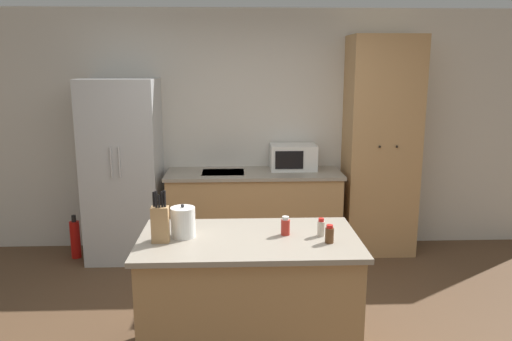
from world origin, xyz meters
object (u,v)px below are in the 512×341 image
(fire_extinguisher, at_px, (75,239))
(refrigerator, at_px, (123,170))
(spice_bottle_tall_dark, at_px, (321,228))
(spice_bottle_short_red, at_px, (285,226))
(spice_bottle_amber_oil, at_px, (329,234))
(pantry_cabinet, at_px, (381,147))
(knife_block, at_px, (160,223))
(kettle, at_px, (183,222))
(microwave, at_px, (293,157))

(fire_extinguisher, bearing_deg, refrigerator, 3.60)
(spice_bottle_tall_dark, bearing_deg, spice_bottle_short_red, 172.71)
(refrigerator, distance_m, spice_bottle_amber_oil, 2.73)
(spice_bottle_short_red, bearing_deg, refrigerator, 128.23)
(pantry_cabinet, relative_size, spice_bottle_short_red, 17.84)
(pantry_cabinet, xyz_separation_m, spice_bottle_short_red, (-1.21, -1.97, -0.21))
(spice_bottle_amber_oil, relative_size, fire_extinguisher, 0.26)
(pantry_cabinet, distance_m, knife_block, 2.92)
(spice_bottle_short_red, bearing_deg, fire_extinguisher, 137.46)
(pantry_cabinet, bearing_deg, knife_block, -134.31)
(knife_block, xyz_separation_m, spice_bottle_tall_dark, (1.06, 0.08, -0.07))
(knife_block, relative_size, spice_bottle_short_red, 2.67)
(spice_bottle_short_red, xyz_separation_m, fire_extinguisher, (-2.04, 1.87, -0.74))
(spice_bottle_amber_oil, height_order, kettle, kettle)
(microwave, bearing_deg, fire_extinguisher, -175.85)
(knife_block, xyz_separation_m, spice_bottle_amber_oil, (1.09, -0.05, -0.07))
(microwave, relative_size, fire_extinguisher, 1.04)
(spice_bottle_short_red, bearing_deg, kettle, -179.14)
(microwave, bearing_deg, spice_bottle_short_red, -97.87)
(pantry_cabinet, height_order, spice_bottle_tall_dark, pantry_cabinet)
(spice_bottle_short_red, bearing_deg, knife_block, -172.41)
(spice_bottle_tall_dark, bearing_deg, knife_block, -175.72)
(knife_block, bearing_deg, refrigerator, 108.57)
(kettle, bearing_deg, refrigerator, 113.01)
(microwave, distance_m, spice_bottle_tall_dark, 2.07)
(knife_block, distance_m, spice_bottle_tall_dark, 1.07)
(kettle, relative_size, fire_extinguisher, 0.49)
(refrigerator, relative_size, pantry_cabinet, 0.81)
(pantry_cabinet, bearing_deg, fire_extinguisher, -178.21)
(knife_block, relative_size, spice_bottle_tall_dark, 2.81)
(pantry_cabinet, xyz_separation_m, spice_bottle_amber_oil, (-0.94, -2.14, -0.21))
(microwave, height_order, kettle, microwave)
(refrigerator, bearing_deg, kettle, -66.99)
(fire_extinguisher, bearing_deg, kettle, -54.31)
(refrigerator, distance_m, fire_extinguisher, 0.91)
(spice_bottle_short_red, relative_size, kettle, 0.57)
(refrigerator, distance_m, knife_block, 2.13)
(microwave, relative_size, spice_bottle_tall_dark, 3.97)
(pantry_cabinet, bearing_deg, spice_bottle_short_red, -121.51)
(kettle, distance_m, fire_extinguisher, 2.45)
(knife_block, distance_m, spice_bottle_short_red, 0.83)
(pantry_cabinet, height_order, knife_block, pantry_cabinet)
(refrigerator, bearing_deg, pantry_cabinet, 1.43)
(microwave, distance_m, spice_bottle_amber_oil, 2.21)
(microwave, height_order, fire_extinguisher, microwave)
(spice_bottle_short_red, bearing_deg, pantry_cabinet, 58.49)
(spice_bottle_tall_dark, bearing_deg, spice_bottle_amber_oil, -76.35)
(spice_bottle_amber_oil, bearing_deg, fire_extinguisher, 138.61)
(knife_block, distance_m, fire_extinguisher, 2.46)
(microwave, distance_m, kettle, 2.27)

